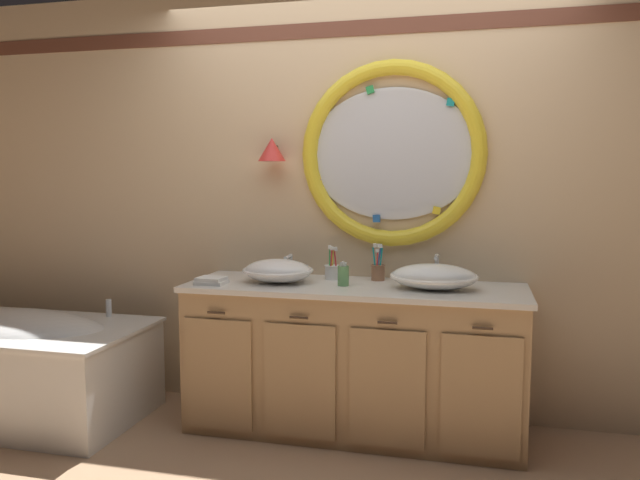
{
  "coord_description": "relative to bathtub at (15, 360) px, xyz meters",
  "views": [
    {
      "loc": [
        0.66,
        -3.15,
        1.47
      ],
      "look_at": [
        -0.19,
        0.25,
        1.09
      ],
      "focal_mm": 34.86,
      "sensor_mm": 36.0,
      "label": 1
    }
  ],
  "objects": [
    {
      "name": "folded_hand_towel",
      "position": [
        1.24,
        0.13,
        0.52
      ],
      "size": [
        0.16,
        0.14,
        0.04
      ],
      "color": "white",
      "rests_on": "vanity_counter"
    },
    {
      "name": "back_wall_assembly",
      "position": [
        2.04,
        0.63,
        0.99
      ],
      "size": [
        6.4,
        0.26,
        2.6
      ],
      "color": "#D6B78E",
      "rests_on": "ground_plane"
    },
    {
      "name": "ground_plane",
      "position": [
        2.03,
        0.05,
        -0.34
      ],
      "size": [
        14.0,
        14.0,
        0.0
      ],
      "primitive_type": "plane",
      "color": "tan"
    },
    {
      "name": "faucet_set_right",
      "position": [
        2.48,
        0.51,
        0.57
      ],
      "size": [
        0.21,
        0.13,
        0.16
      ],
      "color": "silver",
      "rests_on": "vanity_counter"
    },
    {
      "name": "sink_basin_right",
      "position": [
        2.48,
        0.27,
        0.57
      ],
      "size": [
        0.47,
        0.47,
        0.14
      ],
      "color": "white",
      "rests_on": "vanity_counter"
    },
    {
      "name": "faucet_set_left",
      "position": [
        1.59,
        0.51,
        0.56
      ],
      "size": [
        0.22,
        0.13,
        0.14
      ],
      "color": "silver",
      "rests_on": "vanity_counter"
    },
    {
      "name": "sink_basin_left",
      "position": [
        1.59,
        0.27,
        0.57
      ],
      "size": [
        0.41,
        0.41,
        0.14
      ],
      "color": "white",
      "rests_on": "vanity_counter"
    },
    {
      "name": "vanity_counter",
      "position": [
        2.04,
        0.29,
        0.08
      ],
      "size": [
        1.91,
        0.65,
        0.84
      ],
      "color": "tan",
      "rests_on": "ground_plane"
    },
    {
      "name": "soap_dispenser",
      "position": [
        1.98,
        0.26,
        0.56
      ],
      "size": [
        0.06,
        0.07,
        0.14
      ],
      "color": "#6BAD66",
      "rests_on": "vanity_counter"
    },
    {
      "name": "toothbrush_holder_left",
      "position": [
        1.87,
        0.45,
        0.55
      ],
      "size": [
        0.09,
        0.09,
        0.2
      ],
      "color": "white",
      "rests_on": "vanity_counter"
    },
    {
      "name": "toothbrush_holder_right",
      "position": [
        2.14,
        0.48,
        0.56
      ],
      "size": [
        0.09,
        0.09,
        0.22
      ],
      "color": "#996647",
      "rests_on": "vanity_counter"
    },
    {
      "name": "bathtub",
      "position": [
        0.0,
        0.0,
        0.0
      ],
      "size": [
        1.59,
        0.85,
        0.67
      ],
      "color": "white",
      "rests_on": "ground_plane"
    }
  ]
}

